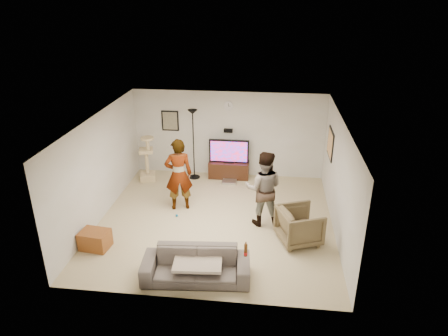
# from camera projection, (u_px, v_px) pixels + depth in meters

# --- Properties ---
(floor) EXTENTS (5.50, 5.50, 0.02)m
(floor) POSITION_uv_depth(u_px,v_px,m) (216.00, 221.00, 9.83)
(floor) COLOR tan
(floor) RESTS_ON ground
(ceiling) EXTENTS (5.50, 5.50, 0.02)m
(ceiling) POSITION_uv_depth(u_px,v_px,m) (215.00, 120.00, 8.82)
(ceiling) COLOR white
(ceiling) RESTS_ON wall_back
(wall_back) EXTENTS (5.50, 0.04, 2.50)m
(wall_back) POSITION_uv_depth(u_px,v_px,m) (228.00, 134.00, 11.83)
(wall_back) COLOR beige
(wall_back) RESTS_ON floor
(wall_front) EXTENTS (5.50, 0.04, 2.50)m
(wall_front) POSITION_uv_depth(u_px,v_px,m) (193.00, 240.00, 6.82)
(wall_front) COLOR beige
(wall_front) RESTS_ON floor
(wall_left) EXTENTS (0.04, 5.50, 2.50)m
(wall_left) POSITION_uv_depth(u_px,v_px,m) (100.00, 167.00, 9.62)
(wall_left) COLOR beige
(wall_left) RESTS_ON floor
(wall_right) EXTENTS (0.04, 5.50, 2.50)m
(wall_right) POSITION_uv_depth(u_px,v_px,m) (339.00, 179.00, 9.03)
(wall_right) COLOR beige
(wall_right) RESTS_ON floor
(wall_clock) EXTENTS (0.26, 0.04, 0.26)m
(wall_clock) POSITION_uv_depth(u_px,v_px,m) (228.00, 106.00, 11.46)
(wall_clock) COLOR white
(wall_clock) RESTS_ON wall_back
(wall_speaker) EXTENTS (0.25, 0.10, 0.10)m
(wall_speaker) POSITION_uv_depth(u_px,v_px,m) (228.00, 131.00, 11.72)
(wall_speaker) COLOR black
(wall_speaker) RESTS_ON wall_back
(picture_back) EXTENTS (0.42, 0.03, 0.52)m
(picture_back) POSITION_uv_depth(u_px,v_px,m) (170.00, 121.00, 11.86)
(picture_back) COLOR #74705A
(picture_back) RESTS_ON wall_back
(picture_right) EXTENTS (0.03, 0.78, 0.62)m
(picture_right) POSITION_uv_depth(u_px,v_px,m) (330.00, 144.00, 10.39)
(picture_right) COLOR tan
(picture_right) RESTS_ON wall_right
(tv_stand) EXTENTS (1.17, 0.45, 0.49)m
(tv_stand) POSITION_uv_depth(u_px,v_px,m) (229.00, 170.00, 12.00)
(tv_stand) COLOR black
(tv_stand) RESTS_ON floor
(console_box) EXTENTS (0.40, 0.30, 0.07)m
(console_box) POSITION_uv_depth(u_px,v_px,m) (229.00, 182.00, 11.72)
(console_box) COLOR silver
(console_box) RESTS_ON floor
(tv) EXTENTS (1.14, 0.08, 0.68)m
(tv) POSITION_uv_depth(u_px,v_px,m) (229.00, 151.00, 11.77)
(tv) COLOR black
(tv) RESTS_ON tv_stand
(tv_screen) EXTENTS (1.05, 0.01, 0.60)m
(tv_screen) POSITION_uv_depth(u_px,v_px,m) (229.00, 152.00, 11.73)
(tv_screen) COLOR blue
(tv_screen) RESTS_ON tv
(floor_lamp) EXTENTS (0.32, 0.32, 2.05)m
(floor_lamp) POSITION_uv_depth(u_px,v_px,m) (194.00, 145.00, 11.68)
(floor_lamp) COLOR black
(floor_lamp) RESTS_ON floor
(cat_tree) EXTENTS (0.52, 0.52, 1.33)m
(cat_tree) POSITION_uv_depth(u_px,v_px,m) (147.00, 158.00, 11.68)
(cat_tree) COLOR #CBB685
(cat_tree) RESTS_ON floor
(person_left) EXTENTS (0.77, 0.62, 1.85)m
(person_left) POSITION_uv_depth(u_px,v_px,m) (179.00, 175.00, 10.03)
(person_left) COLOR #9E9FA5
(person_left) RESTS_ON floor
(person_right) EXTENTS (0.88, 0.69, 1.81)m
(person_right) POSITION_uv_depth(u_px,v_px,m) (264.00, 189.00, 9.36)
(person_right) COLOR #386599
(person_right) RESTS_ON floor
(sofa) EXTENTS (2.09, 0.96, 0.59)m
(sofa) POSITION_uv_depth(u_px,v_px,m) (196.00, 265.00, 7.74)
(sofa) COLOR #58504B
(sofa) RESTS_ON floor
(throw_blanket) EXTENTS (0.95, 0.77, 0.06)m
(throw_blanket) POSITION_uv_depth(u_px,v_px,m) (198.00, 261.00, 7.69)
(throw_blanket) COLOR #C1AE99
(throw_blanket) RESTS_ON sofa
(beer_bottle) EXTENTS (0.06, 0.06, 0.25)m
(beer_bottle) POSITION_uv_depth(u_px,v_px,m) (246.00, 250.00, 7.47)
(beer_bottle) COLOR #4F290D
(beer_bottle) RESTS_ON sofa
(armchair) EXTENTS (1.11, 1.10, 0.79)m
(armchair) POSITION_uv_depth(u_px,v_px,m) (299.00, 226.00, 8.86)
(armchair) COLOR brown
(armchair) RESTS_ON floor
(side_table) EXTENTS (0.64, 0.51, 0.40)m
(side_table) POSITION_uv_depth(u_px,v_px,m) (95.00, 240.00, 8.71)
(side_table) COLOR brown
(side_table) RESTS_ON floor
(toy_ball) EXTENTS (0.06, 0.06, 0.06)m
(toy_ball) POSITION_uv_depth(u_px,v_px,m) (177.00, 216.00, 9.97)
(toy_ball) COLOR #075A8F
(toy_ball) RESTS_ON floor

